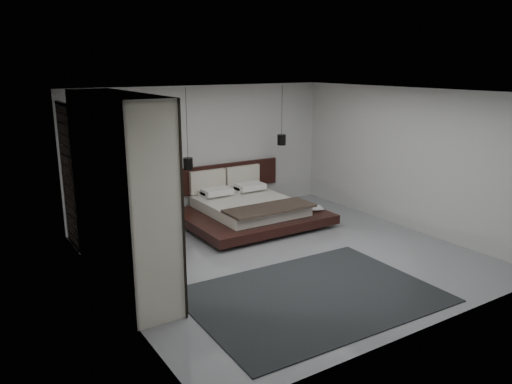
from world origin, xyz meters
TOP-DOWN VIEW (x-y plane):
  - floor at (0.00, 0.00)m, footprint 6.00×6.00m
  - ceiling at (0.00, 0.00)m, footprint 6.00×6.00m
  - wall_back at (0.00, 3.00)m, footprint 6.00×0.00m
  - wall_front at (0.00, -3.00)m, footprint 6.00×0.00m
  - wall_left at (-3.00, 0.00)m, footprint 0.00×6.00m
  - wall_right at (3.00, 0.00)m, footprint 0.00×6.00m
  - lattice_screen at (-2.95, 2.45)m, footprint 0.05×0.90m
  - bed at (0.46, 1.91)m, footprint 2.78×2.39m
  - book_lower at (1.61, 1.25)m, footprint 0.34×0.38m
  - book_upper at (1.59, 1.22)m, footprint 0.35×0.40m
  - pendant_left at (-0.68, 2.35)m, footprint 0.19×0.19m
  - pendant_right at (1.61, 2.35)m, footprint 0.19×0.19m
  - wardrobe at (-2.70, 0.30)m, footprint 0.68×2.90m
  - rug at (-0.57, -1.53)m, footprint 3.55×2.58m

SIDE VIEW (x-z plane):
  - floor at x=0.00m, z-range 0.00..0.00m
  - rug at x=-0.57m, z-range 0.00..0.01m
  - book_lower at x=1.61m, z-range 0.26..0.29m
  - bed at x=0.46m, z-range -0.25..0.83m
  - book_upper at x=1.59m, z-range 0.29..0.31m
  - lattice_screen at x=-2.95m, z-range 0.00..2.60m
  - pendant_left at x=-0.68m, z-range 0.50..2.11m
  - wall_back at x=0.00m, z-range -1.60..4.40m
  - wall_front at x=0.00m, z-range -1.60..4.40m
  - wall_left at x=-3.00m, z-range -1.60..4.40m
  - wall_right at x=3.00m, z-range -1.60..4.40m
  - wardrobe at x=-2.70m, z-range 0.00..2.85m
  - pendant_right at x=1.61m, z-range 0.94..2.26m
  - ceiling at x=0.00m, z-range 2.80..2.80m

